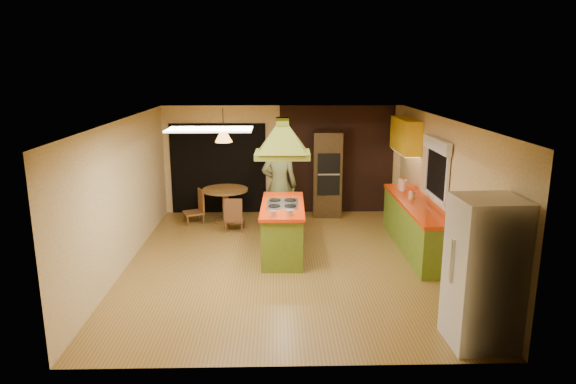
{
  "coord_description": "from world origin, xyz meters",
  "views": [
    {
      "loc": [
        -0.16,
        -8.5,
        3.35
      ],
      "look_at": [
        0.05,
        0.5,
        1.15
      ],
      "focal_mm": 32.0,
      "sensor_mm": 36.0,
      "label": 1
    }
  ],
  "objects_px": {
    "refrigerator": "(484,273)",
    "canister_large": "(403,185)",
    "dining_table": "(225,198)",
    "kitchen_island": "(283,229)",
    "wall_oven": "(327,174)",
    "man": "(279,186)"
  },
  "relations": [
    {
      "from": "refrigerator",
      "to": "canister_large",
      "type": "distance_m",
      "value": 4.27
    },
    {
      "from": "refrigerator",
      "to": "kitchen_island",
      "type": "bearing_deg",
      "value": 124.25
    },
    {
      "from": "refrigerator",
      "to": "canister_large",
      "type": "bearing_deg",
      "value": 86.46
    },
    {
      "from": "wall_oven",
      "to": "dining_table",
      "type": "height_order",
      "value": "wall_oven"
    },
    {
      "from": "man",
      "to": "refrigerator",
      "type": "relative_size",
      "value": 1.07
    },
    {
      "from": "kitchen_island",
      "to": "wall_oven",
      "type": "height_order",
      "value": "wall_oven"
    },
    {
      "from": "wall_oven",
      "to": "canister_large",
      "type": "distance_m",
      "value": 2.01
    },
    {
      "from": "man",
      "to": "kitchen_island",
      "type": "bearing_deg",
      "value": 97.36
    },
    {
      "from": "canister_large",
      "to": "kitchen_island",
      "type": "bearing_deg",
      "value": -155.74
    },
    {
      "from": "man",
      "to": "wall_oven",
      "type": "xyz_separation_m",
      "value": [
        1.11,
        1.25,
        -0.02
      ]
    },
    {
      "from": "refrigerator",
      "to": "wall_oven",
      "type": "bearing_deg",
      "value": 100.33
    },
    {
      "from": "kitchen_island",
      "to": "dining_table",
      "type": "relative_size",
      "value": 1.93
    },
    {
      "from": "kitchen_island",
      "to": "man",
      "type": "relative_size",
      "value": 0.97
    },
    {
      "from": "refrigerator",
      "to": "dining_table",
      "type": "distance_m",
      "value": 6.4
    },
    {
      "from": "man",
      "to": "refrigerator",
      "type": "distance_m",
      "value": 5.09
    },
    {
      "from": "man",
      "to": "wall_oven",
      "type": "distance_m",
      "value": 1.67
    },
    {
      "from": "man",
      "to": "canister_large",
      "type": "bearing_deg",
      "value": -179.35
    },
    {
      "from": "dining_table",
      "to": "canister_large",
      "type": "bearing_deg",
      "value": -15.02
    },
    {
      "from": "refrigerator",
      "to": "wall_oven",
      "type": "relative_size",
      "value": 0.96
    },
    {
      "from": "canister_large",
      "to": "refrigerator",
      "type": "bearing_deg",
      "value": -90.77
    },
    {
      "from": "kitchen_island",
      "to": "canister_large",
      "type": "height_order",
      "value": "canister_large"
    },
    {
      "from": "refrigerator",
      "to": "dining_table",
      "type": "xyz_separation_m",
      "value": [
        -3.63,
        5.26,
        -0.41
      ]
    }
  ]
}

